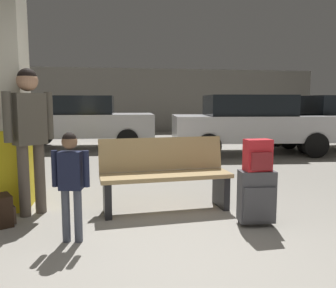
{
  "coord_description": "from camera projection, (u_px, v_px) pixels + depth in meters",
  "views": [
    {
      "loc": [
        -0.52,
        -2.66,
        1.34
      ],
      "look_at": [
        0.14,
        1.3,
        0.85
      ],
      "focal_mm": 37.05,
      "sensor_mm": 36.0,
      "label": 1
    }
  ],
  "objects": [
    {
      "name": "structural_pillar",
      "position": [
        2.0,
        98.0,
        4.26
      ],
      "size": [
        0.57,
        0.57,
        2.79
      ],
      "color": "yellow",
      "rests_on": "ground_plane"
    },
    {
      "name": "backpack_dark_floor",
      "position": [
        4.0,
        210.0,
        3.77
      ],
      "size": [
        0.29,
        0.32,
        0.34
      ],
      "color": "black",
      "rests_on": "ground_plane"
    },
    {
      "name": "parked_car_side",
      "position": [
        333.0,
        121.0,
        9.92
      ],
      "size": [
        4.21,
        2.03,
        1.51
      ],
      "color": "silver",
      "rests_on": "ground_plane"
    },
    {
      "name": "parked_car_near",
      "position": [
        251.0,
        122.0,
        9.0
      ],
      "size": [
        4.26,
        2.13,
        1.51
      ],
      "color": "silver",
      "rests_on": "ground_plane"
    },
    {
      "name": "backpack_bright",
      "position": [
        258.0,
        156.0,
        3.69
      ],
      "size": [
        0.29,
        0.2,
        0.34
      ],
      "color": "red",
      "rests_on": "suitcase"
    },
    {
      "name": "child",
      "position": [
        71.0,
        175.0,
        3.27
      ],
      "size": [
        0.35,
        0.23,
        1.06
      ],
      "color": "#4C5160",
      "rests_on": "ground_plane"
    },
    {
      "name": "bench",
      "position": [
        165.0,
        174.0,
        4.31
      ],
      "size": [
        1.63,
        0.64,
        0.89
      ],
      "color": "tan",
      "rests_on": "ground_plane"
    },
    {
      "name": "ground_plane",
      "position": [
        138.0,
        173.0,
        6.77
      ],
      "size": [
        18.0,
        18.0,
        0.1
      ],
      "primitive_type": "cube",
      "color": "gray"
    },
    {
      "name": "adult",
      "position": [
        29.0,
        126.0,
        4.03
      ],
      "size": [
        0.49,
        0.39,
        1.72
      ],
      "color": "brown",
      "rests_on": "ground_plane"
    },
    {
      "name": "parked_car_far",
      "position": [
        81.0,
        120.0,
        10.06
      ],
      "size": [
        4.17,
        1.95,
        1.51
      ],
      "color": "silver",
      "rests_on": "ground_plane"
    },
    {
      "name": "garage_back_wall",
      "position": [
        121.0,
        100.0,
        15.27
      ],
      "size": [
        18.0,
        0.12,
        2.8
      ],
      "primitive_type": "cube",
      "color": "gray",
      "rests_on": "ground_plane"
    },
    {
      "name": "suitcase",
      "position": [
        257.0,
        197.0,
        3.75
      ],
      "size": [
        0.4,
        0.26,
        0.6
      ],
      "color": "#4C4C51",
      "rests_on": "ground_plane"
    }
  ]
}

